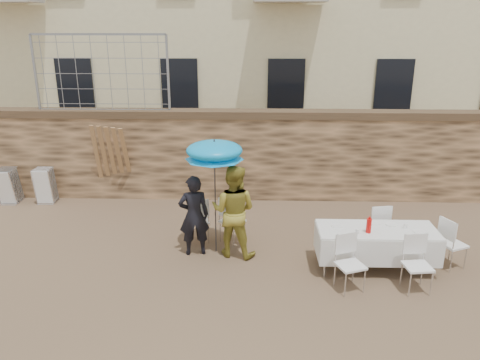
{
  "coord_description": "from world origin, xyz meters",
  "views": [
    {
      "loc": [
        0.66,
        -6.27,
        4.26
      ],
      "look_at": [
        0.4,
        2.2,
        1.4
      ],
      "focal_mm": 35.0,
      "sensor_mm": 36.0,
      "label": 1
    }
  ],
  "objects_px": {
    "couple_chair_right": "(232,220)",
    "table_chair_side": "(453,243)",
    "table_chair_back": "(376,226)",
    "woman_dress": "(234,211)",
    "table_chair_front_right": "(418,265)",
    "man_suit": "(194,216)",
    "banquet_table": "(377,231)",
    "table_chair_front_left": "(350,264)",
    "chair_stack_left": "(12,183)",
    "chair_stack_right": "(48,183)",
    "umbrella": "(214,154)",
    "soda_bottle": "(369,226)",
    "couple_chair_left": "(198,219)"
  },
  "relations": [
    {
      "from": "couple_chair_right",
      "to": "table_chair_side",
      "type": "bearing_deg",
      "value": -154.46
    },
    {
      "from": "couple_chair_right",
      "to": "table_chair_back",
      "type": "xyz_separation_m",
      "value": [
        2.84,
        -0.21,
        0.0
      ]
    },
    {
      "from": "woman_dress",
      "to": "table_chair_front_right",
      "type": "bearing_deg",
      "value": 173.3
    },
    {
      "from": "man_suit",
      "to": "banquet_table",
      "type": "height_order",
      "value": "man_suit"
    },
    {
      "from": "man_suit",
      "to": "table_chair_front_left",
      "type": "height_order",
      "value": "man_suit"
    },
    {
      "from": "woman_dress",
      "to": "table_chair_back",
      "type": "distance_m",
      "value": 2.84
    },
    {
      "from": "chair_stack_left",
      "to": "chair_stack_right",
      "type": "height_order",
      "value": "same"
    },
    {
      "from": "table_chair_front_left",
      "to": "umbrella",
      "type": "bearing_deg",
      "value": 129.77
    },
    {
      "from": "table_chair_side",
      "to": "chair_stack_right",
      "type": "height_order",
      "value": "table_chair_side"
    },
    {
      "from": "man_suit",
      "to": "umbrella",
      "type": "xyz_separation_m",
      "value": [
        0.4,
        0.1,
        1.19
      ]
    },
    {
      "from": "couple_chair_right",
      "to": "table_chair_front_left",
      "type": "xyz_separation_m",
      "value": [
        2.04,
        -1.76,
        0.0
      ]
    },
    {
      "from": "soda_bottle",
      "to": "table_chair_front_right",
      "type": "height_order",
      "value": "soda_bottle"
    },
    {
      "from": "man_suit",
      "to": "table_chair_back",
      "type": "height_order",
      "value": "man_suit"
    },
    {
      "from": "chair_stack_left",
      "to": "chair_stack_right",
      "type": "relative_size",
      "value": 1.0
    },
    {
      "from": "couple_chair_left",
      "to": "table_chair_side",
      "type": "distance_m",
      "value": 4.82
    },
    {
      "from": "banquet_table",
      "to": "soda_bottle",
      "type": "relative_size",
      "value": 8.08
    },
    {
      "from": "woman_dress",
      "to": "man_suit",
      "type": "bearing_deg",
      "value": 14.78
    },
    {
      "from": "umbrella",
      "to": "banquet_table",
      "type": "bearing_deg",
      "value": -10.89
    },
    {
      "from": "table_chair_front_left",
      "to": "table_chair_side",
      "type": "xyz_separation_m",
      "value": [
        2.0,
        0.85,
        0.0
      ]
    },
    {
      "from": "table_chair_front_right",
      "to": "banquet_table",
      "type": "bearing_deg",
      "value": 116.82
    },
    {
      "from": "umbrella",
      "to": "table_chair_front_right",
      "type": "relative_size",
      "value": 2.19
    },
    {
      "from": "couple_chair_left",
      "to": "table_chair_front_right",
      "type": "height_order",
      "value": "same"
    },
    {
      "from": "chair_stack_left",
      "to": "table_chair_front_right",
      "type": "bearing_deg",
      "value": -24.25
    },
    {
      "from": "couple_chair_left",
      "to": "banquet_table",
      "type": "bearing_deg",
      "value": 146.22
    },
    {
      "from": "couple_chair_right",
      "to": "chair_stack_left",
      "type": "distance_m",
      "value": 6.01
    },
    {
      "from": "chair_stack_right",
      "to": "soda_bottle",
      "type": "bearing_deg",
      "value": -25.05
    },
    {
      "from": "banquet_table",
      "to": "couple_chair_left",
      "type": "bearing_deg",
      "value": 163.08
    },
    {
      "from": "banquet_table",
      "to": "soda_bottle",
      "type": "height_order",
      "value": "soda_bottle"
    },
    {
      "from": "couple_chair_right",
      "to": "table_chair_side",
      "type": "relative_size",
      "value": 1.0
    },
    {
      "from": "man_suit",
      "to": "woman_dress",
      "type": "distance_m",
      "value": 0.76
    },
    {
      "from": "soda_bottle",
      "to": "chair_stack_left",
      "type": "bearing_deg",
      "value": 157.45
    },
    {
      "from": "woman_dress",
      "to": "soda_bottle",
      "type": "distance_m",
      "value": 2.46
    },
    {
      "from": "table_chair_back",
      "to": "chair_stack_left",
      "type": "distance_m",
      "value": 8.77
    },
    {
      "from": "table_chair_back",
      "to": "table_chair_front_right",
      "type": "bearing_deg",
      "value": 91.62
    },
    {
      "from": "table_chair_back",
      "to": "chair_stack_right",
      "type": "height_order",
      "value": "table_chair_back"
    },
    {
      "from": "couple_chair_right",
      "to": "soda_bottle",
      "type": "distance_m",
      "value": 2.73
    },
    {
      "from": "umbrella",
      "to": "table_chair_side",
      "type": "relative_size",
      "value": 2.19
    },
    {
      "from": "table_chair_front_left",
      "to": "table_chair_back",
      "type": "height_order",
      "value": "same"
    },
    {
      "from": "table_chair_front_left",
      "to": "table_chair_front_right",
      "type": "distance_m",
      "value": 1.1
    },
    {
      "from": "soda_bottle",
      "to": "table_chair_side",
      "type": "relative_size",
      "value": 0.27
    },
    {
      "from": "couple_chair_left",
      "to": "table_chair_back",
      "type": "distance_m",
      "value": 3.54
    },
    {
      "from": "man_suit",
      "to": "table_chair_side",
      "type": "distance_m",
      "value": 4.76
    },
    {
      "from": "table_chair_front_left",
      "to": "table_chair_back",
      "type": "distance_m",
      "value": 1.74
    },
    {
      "from": "soda_bottle",
      "to": "table_chair_back",
      "type": "distance_m",
      "value": 1.11
    },
    {
      "from": "couple_chair_left",
      "to": "chair_stack_right",
      "type": "bearing_deg",
      "value": -45.34
    },
    {
      "from": "couple_chair_right",
      "to": "table_chair_front_right",
      "type": "height_order",
      "value": "same"
    },
    {
      "from": "woman_dress",
      "to": "table_chair_front_left",
      "type": "distance_m",
      "value": 2.37
    },
    {
      "from": "umbrella",
      "to": "table_chair_back",
      "type": "height_order",
      "value": "umbrella"
    },
    {
      "from": "woman_dress",
      "to": "banquet_table",
      "type": "distance_m",
      "value": 2.63
    },
    {
      "from": "couple_chair_left",
      "to": "table_chair_back",
      "type": "height_order",
      "value": "same"
    }
  ]
}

